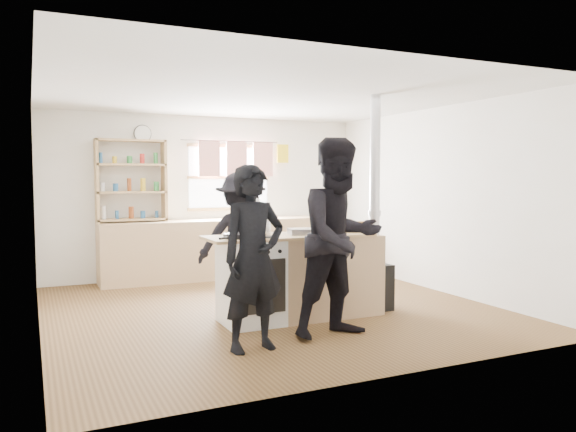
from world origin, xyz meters
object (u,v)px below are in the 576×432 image
Objects in this scene: person_near_left at (253,258)px; person_far at (241,239)px; cooking_island at (301,276)px; stockpot_stove at (260,226)px; bread_board at (358,228)px; thermos at (257,208)px; person_near_right at (341,238)px; flue_heater at (374,255)px; skillet_greens at (237,235)px; roast_tray at (304,231)px; stockpot_counter at (333,224)px.

person_near_left is 1.04× the size of person_far.
cooking_island is 0.71m from stockpot_stove.
cooking_island is 0.86m from bread_board.
person_near_right reaches higher than thermos.
flue_heater is at bearing -7.85° from stockpot_stove.
bread_board is (0.69, -0.06, 0.51)m from cooking_island.
person_near_right is (0.03, -0.81, 0.50)m from cooking_island.
bread_board is at bearing -12.65° from stockpot_stove.
person_far reaches higher than cooking_island.
flue_heater is at bearing 2.47° from skillet_greens.
roast_tray is at bearing -101.33° from thermos.
roast_tray is at bearing 35.07° from person_near_left.
flue_heater is at bearing 171.42° from person_far.
skillet_greens is 1.59× the size of stockpot_stove.
cooking_island is 7.69× the size of stockpot_counter.
stockpot_stove is at bearing 154.10° from roast_tray.
person_near_right reaches higher than person_far.
flue_heater is (0.93, 0.02, -0.32)m from roast_tray.
bread_board is 0.19× the size of person_far.
cooking_island is 8.05× the size of stockpot_stove.
person_near_right reaches higher than person_near_left.
person_far is at bearing 115.34° from cooking_island.
thermos is 3.93m from person_near_left.
person_far reaches higher than bread_board.
stockpot_counter is at bearing 7.81° from cooking_island.
flue_heater reaches higher than person_near_right.
stockpot_stove reaches higher than stockpot_counter.
skillet_greens is 1.22m from stockpot_counter.
stockpot_stove is (-0.43, 0.21, 0.05)m from roast_tray.
roast_tray is at bearing 176.82° from bread_board.
skillet_greens is 1.52× the size of stockpot_counter.
stockpot_stove is at bearing 107.43° from person_near_right.
person_near_right reaches higher than stockpot_stove.
stockpot_counter reaches higher than bread_board.
stockpot_stove is 0.85m from stockpot_counter.
flue_heater is (1.36, -0.19, -0.37)m from stockpot_stove.
stockpot_counter is (1.21, 0.14, 0.06)m from skillet_greens.
skillet_greens is 1.29× the size of bread_board.
bread_board is at bearing -3.18° from roast_tray.
flue_heater reaches higher than cooking_island.
bread_board reaches higher than roast_tray.
stockpot_stove is (0.36, 0.26, 0.06)m from skillet_greens.
thermos is 2.85m from roast_tray.
person_near_right is at bearing -89.20° from roast_tray.
skillet_greens is 0.23× the size of person_near_left.
person_near_right is at bearing -138.90° from flue_heater.
person_near_right is at bearing -42.19° from skillet_greens.
person_far is at bearing 97.92° from person_near_right.
stockpot_counter is 0.28m from bread_board.
stockpot_stove is at bearing 171.51° from stockpot_counter.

